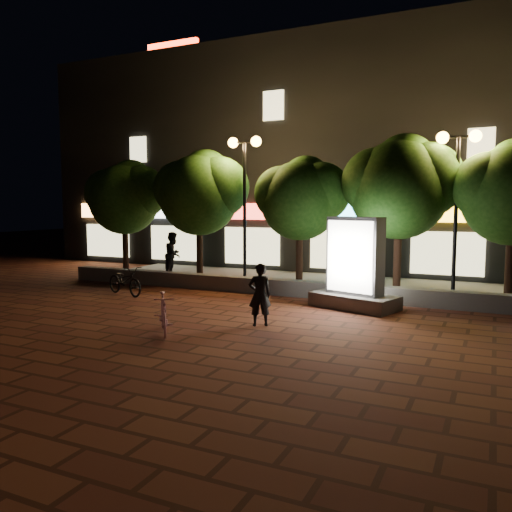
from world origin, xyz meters
The scene contains 15 objects.
ground centered at (0.00, 0.00, 0.00)m, with size 80.00×80.00×0.00m, color #5E2E1D.
retaining_wall centered at (0.00, 4.00, 0.25)m, with size 16.00×0.45×0.50m, color slate.
sidewalk centered at (0.00, 6.50, 0.04)m, with size 16.00×5.00×0.08m, color slate.
building_block centered at (-0.01, 12.99, 5.00)m, with size 28.00×8.12×11.30m.
tree_far_left centered at (-6.95, 5.46, 3.29)m, with size 3.36×2.80×4.63m.
tree_left centered at (-3.45, 5.46, 3.44)m, with size 3.60×3.00×4.89m.
tree_mid centered at (0.55, 5.46, 3.22)m, with size 3.24×2.70×4.50m.
tree_right centered at (3.86, 5.46, 3.57)m, with size 3.72×3.10×5.07m.
street_lamp_left centered at (-1.50, 5.20, 4.03)m, with size 1.26×0.36×5.18m.
street_lamp_right centered at (5.50, 5.20, 3.89)m, with size 1.26×0.36×4.98m.
ad_kiosk centered at (3.06, 2.94, 1.04)m, with size 2.62×1.85×2.57m.
scooter_pink centered at (-0.14, -1.72, 0.46)m, with size 0.43×1.53×0.92m, color pink.
rider centered at (1.53, -0.12, 0.76)m, with size 0.55×0.36×1.52m, color black.
scooter_parked centered at (-4.16, 1.86, 0.47)m, with size 0.63×1.79×0.94m, color black.
pedestrian centered at (-4.86, 5.65, 0.96)m, with size 0.85×0.66×1.75m, color black.
Camera 1 is at (6.58, -11.16, 2.93)m, focal length 36.03 mm.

